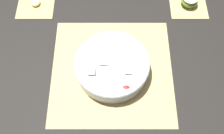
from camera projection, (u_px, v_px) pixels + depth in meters
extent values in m
plane|color=black|center=(112.00, 71.00, 0.93)|extent=(6.00, 6.00, 0.00)
cube|color=#D6B775|center=(112.00, 71.00, 0.93)|extent=(0.42, 0.42, 0.01)
cube|color=brown|center=(64.00, 70.00, 0.93)|extent=(0.01, 0.41, 0.00)
cube|color=brown|center=(76.00, 70.00, 0.93)|extent=(0.01, 0.41, 0.00)
cube|color=brown|center=(88.00, 70.00, 0.93)|extent=(0.01, 0.41, 0.00)
cube|color=brown|center=(100.00, 70.00, 0.93)|extent=(0.01, 0.41, 0.00)
cube|color=brown|center=(112.00, 70.00, 0.93)|extent=(0.01, 0.41, 0.00)
cube|color=brown|center=(124.00, 70.00, 0.93)|extent=(0.01, 0.41, 0.00)
cube|color=brown|center=(136.00, 70.00, 0.93)|extent=(0.01, 0.41, 0.00)
cube|color=brown|center=(148.00, 70.00, 0.93)|extent=(0.01, 0.41, 0.00)
cube|color=brown|center=(160.00, 70.00, 0.93)|extent=(0.01, 0.41, 0.00)
cube|color=#D6B775|center=(36.00, 4.00, 1.07)|extent=(0.15, 0.15, 0.01)
cube|color=brown|center=(27.00, 4.00, 1.07)|extent=(0.00, 0.14, 0.00)
cube|color=brown|center=(36.00, 4.00, 1.07)|extent=(0.00, 0.14, 0.00)
cube|color=brown|center=(45.00, 4.00, 1.07)|extent=(0.00, 0.14, 0.00)
cube|color=#D6B775|center=(188.00, 4.00, 1.07)|extent=(0.15, 0.15, 0.01)
cube|color=brown|center=(177.00, 4.00, 1.07)|extent=(0.00, 0.14, 0.00)
cube|color=brown|center=(184.00, 4.00, 1.07)|extent=(0.00, 0.14, 0.00)
cube|color=brown|center=(192.00, 4.00, 1.07)|extent=(0.00, 0.14, 0.00)
cube|color=brown|center=(199.00, 4.00, 1.07)|extent=(0.00, 0.14, 0.00)
cylinder|color=silver|center=(112.00, 66.00, 0.90)|extent=(0.25, 0.25, 0.06)
torus|color=silver|center=(112.00, 63.00, 0.88)|extent=(0.26, 0.26, 0.01)
cylinder|color=#F4EABC|center=(96.00, 49.00, 0.91)|extent=(0.03, 0.03, 0.01)
cylinder|color=#F4EABC|center=(112.00, 71.00, 0.89)|extent=(0.03, 0.03, 0.01)
cylinder|color=#F4EABC|center=(87.00, 67.00, 0.88)|extent=(0.03, 0.03, 0.01)
cylinder|color=#F4EABC|center=(122.00, 75.00, 0.88)|extent=(0.03, 0.03, 0.01)
cylinder|color=#F4EABC|center=(114.00, 53.00, 0.92)|extent=(0.03, 0.03, 0.01)
cylinder|color=#F4EABC|center=(128.00, 60.00, 0.90)|extent=(0.03, 0.03, 0.01)
cylinder|color=#F4EABC|center=(135.00, 68.00, 0.86)|extent=(0.03, 0.03, 0.01)
cylinder|color=#F4EABC|center=(96.00, 84.00, 0.84)|extent=(0.03, 0.03, 0.01)
cylinder|color=#F4EABC|center=(100.00, 56.00, 0.91)|extent=(0.03, 0.03, 0.01)
cube|color=beige|center=(104.00, 63.00, 0.88)|extent=(0.03, 0.03, 0.03)
cube|color=beige|center=(128.00, 72.00, 0.86)|extent=(0.02, 0.02, 0.02)
cube|color=beige|center=(92.00, 73.00, 0.86)|extent=(0.02, 0.02, 0.02)
cube|color=beige|center=(88.00, 56.00, 0.90)|extent=(0.02, 0.02, 0.02)
cube|color=beige|center=(100.00, 90.00, 0.86)|extent=(0.03, 0.03, 0.03)
cube|color=beige|center=(96.00, 65.00, 0.91)|extent=(0.02, 0.02, 0.02)
cube|color=beige|center=(108.00, 44.00, 0.93)|extent=(0.02, 0.02, 0.02)
cube|color=beige|center=(120.00, 89.00, 0.86)|extent=(0.03, 0.03, 0.03)
ellipsoid|color=orange|center=(140.00, 67.00, 0.91)|extent=(0.03, 0.02, 0.01)
ellipsoid|color=orange|center=(107.00, 66.00, 0.92)|extent=(0.03, 0.02, 0.01)
ellipsoid|color=orange|center=(116.00, 48.00, 0.95)|extent=(0.03, 0.02, 0.01)
ellipsoid|color=#B2231E|center=(126.00, 88.00, 0.83)|extent=(0.03, 0.02, 0.01)
ellipsoid|color=#B2231E|center=(134.00, 81.00, 0.86)|extent=(0.03, 0.02, 0.01)
ellipsoid|color=#B2231E|center=(129.00, 78.00, 0.89)|extent=(0.03, 0.02, 0.01)
ellipsoid|color=#7FAD38|center=(189.00, 1.00, 1.05)|extent=(0.07, 0.07, 0.04)
cylinder|color=#F4EABC|center=(35.00, 3.00, 1.06)|extent=(0.03, 0.03, 0.01)
torus|color=yellow|center=(35.00, 3.00, 1.06)|extent=(0.04, 0.04, 0.01)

